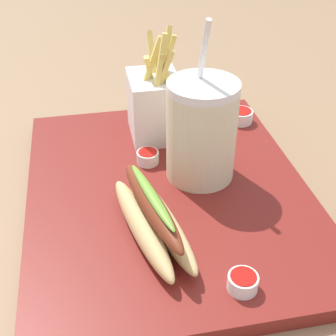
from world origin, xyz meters
The scene contains 8 objects.
ground_plane centered at (0.00, 0.00, -0.01)m, with size 2.40×2.40×0.02m, color #8C6B4C.
food_tray centered at (0.00, 0.00, 0.01)m, with size 0.44×0.36×0.02m, color maroon.
soda_cup centered at (0.02, -0.05, 0.09)m, with size 0.09×0.09×0.21m.
fries_basket centered at (0.14, -0.01, 0.07)m, with size 0.09×0.07×0.16m.
hot_dog_1 centered at (-0.08, 0.03, 0.04)m, with size 0.18×0.09×0.06m.
ketchup_cup_1 centered at (-0.18, -0.04, 0.03)m, with size 0.03×0.03×0.02m.
ketchup_cup_2 centered at (0.15, -0.15, 0.03)m, with size 0.04×0.04×0.02m.
ketchup_cup_3 centered at (0.06, 0.02, 0.03)m, with size 0.03×0.03×0.02m.
Camera 1 is at (-0.47, 0.09, 0.39)m, focal length 49.75 mm.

